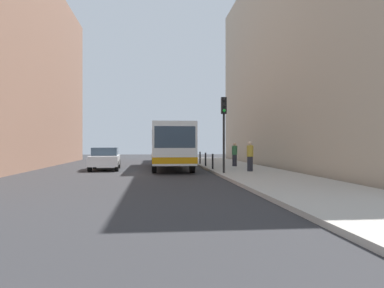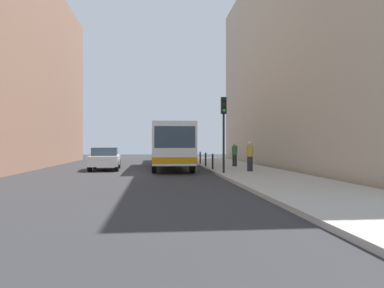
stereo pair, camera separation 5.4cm
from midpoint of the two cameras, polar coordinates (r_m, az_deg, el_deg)
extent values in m
plane|color=#2D2D30|center=(21.99, -5.24, -4.47)|extent=(80.00, 80.00, 0.00)
cube|color=#ADA89E|center=(22.70, 8.56, -4.14)|extent=(4.40, 40.00, 0.15)
cube|color=#B2A38C|center=(29.16, 18.50, 12.57)|extent=(7.00, 32.00, 16.12)
cube|color=white|center=(25.94, -3.32, 0.08)|extent=(2.54, 11.01, 2.50)
cube|color=orange|center=(25.96, -3.32, -2.02)|extent=(2.56, 11.03, 0.36)
cube|color=#2D3D4C|center=(20.47, -2.58, 1.08)|extent=(2.26, 0.07, 1.20)
cube|color=#2D3D4C|center=(26.44, -3.37, 0.83)|extent=(2.56, 9.41, 1.00)
cylinder|color=black|center=(22.17, 0.09, -3.14)|extent=(0.28, 1.00, 1.00)
cylinder|color=black|center=(22.04, -5.77, -3.16)|extent=(0.28, 1.00, 1.00)
cylinder|color=black|center=(29.93, -1.52, -2.33)|extent=(0.28, 1.00, 1.00)
cylinder|color=black|center=(29.84, -5.85, -2.34)|extent=(0.28, 1.00, 1.00)
cube|color=silver|center=(25.23, -13.12, -2.44)|extent=(2.03, 4.49, 0.64)
cube|color=#2D3D4C|center=(25.37, -13.09, -1.12)|extent=(1.73, 2.54, 0.52)
cylinder|color=black|center=(23.71, -11.41, -3.37)|extent=(0.25, 0.65, 0.64)
cylinder|color=black|center=(23.84, -15.36, -3.35)|extent=(0.25, 0.65, 0.64)
cylinder|color=black|center=(26.70, -11.12, -3.00)|extent=(0.25, 0.65, 0.64)
cylinder|color=black|center=(26.81, -14.63, -2.98)|extent=(0.25, 0.65, 0.64)
cube|color=#A5A8AD|center=(37.81, -2.92, -1.63)|extent=(1.86, 4.43, 0.64)
cube|color=#2D3D4C|center=(37.95, -2.93, -0.75)|extent=(1.64, 2.49, 0.52)
cylinder|color=black|center=(36.37, -1.54, -2.20)|extent=(0.23, 0.64, 0.64)
cylinder|color=black|center=(36.31, -4.13, -2.21)|extent=(0.23, 0.64, 0.64)
cylinder|color=black|center=(39.36, -1.81, -2.04)|extent=(0.23, 0.64, 0.64)
cylinder|color=black|center=(39.30, -4.19, -2.04)|extent=(0.23, 0.64, 0.64)
cylinder|color=black|center=(20.20, 4.95, 0.10)|extent=(0.12, 0.12, 3.20)
cube|color=black|center=(20.31, 4.95, 5.90)|extent=(0.28, 0.24, 0.90)
sphere|color=black|center=(20.21, 5.02, 6.72)|extent=(0.16, 0.16, 0.16)
sphere|color=black|center=(20.18, 5.02, 5.93)|extent=(0.16, 0.16, 0.16)
sphere|color=green|center=(20.15, 5.02, 5.14)|extent=(0.16, 0.16, 0.16)
cylinder|color=black|center=(23.32, 3.25, -2.68)|extent=(0.11, 0.11, 0.95)
cylinder|color=black|center=(26.42, 2.17, -2.37)|extent=(0.11, 0.11, 0.95)
cylinder|color=black|center=(29.54, 1.32, -2.12)|extent=(0.11, 0.11, 0.95)
cylinder|color=#26262D|center=(21.65, 8.95, -3.03)|extent=(0.32, 0.32, 0.84)
cylinder|color=gold|center=(21.62, 8.95, -1.06)|extent=(0.38, 0.38, 0.65)
sphere|color=beige|center=(21.62, 8.95, 0.11)|extent=(0.23, 0.23, 0.23)
cylinder|color=#26262D|center=(26.42, 6.62, -2.52)|extent=(0.32, 0.32, 0.81)
cylinder|color=#336B3F|center=(26.39, 6.62, -0.96)|extent=(0.38, 0.38, 0.63)
sphere|color=tan|center=(26.39, 6.62, -0.04)|extent=(0.22, 0.22, 0.22)
camera|label=1|loc=(0.03, -89.94, 0.00)|focal=34.77mm
camera|label=2|loc=(0.03, 90.06, 0.00)|focal=34.77mm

